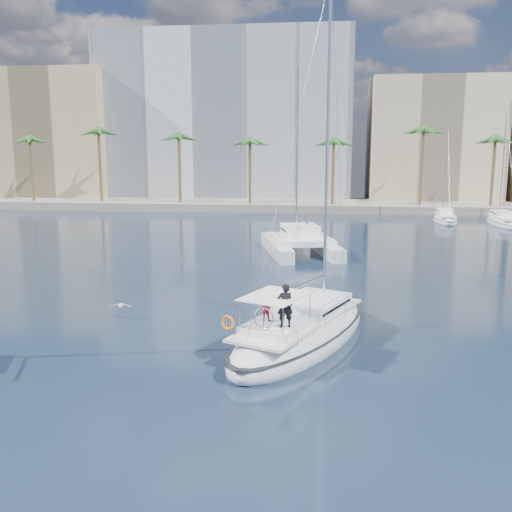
# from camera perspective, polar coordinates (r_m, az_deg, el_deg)

# --- Properties ---
(ground) EXTENTS (160.00, 160.00, 0.00)m
(ground) POSITION_cam_1_polar(r_m,az_deg,el_deg) (28.50, -3.23, -7.77)
(ground) COLOR black
(ground) RESTS_ON ground
(quay) EXTENTS (120.00, 14.00, 1.20)m
(quay) POSITION_cam_1_polar(r_m,az_deg,el_deg) (88.16, 3.65, 5.12)
(quay) COLOR gray
(quay) RESTS_ON ground
(building_modern) EXTENTS (42.00, 16.00, 28.00)m
(building_modern) POSITION_cam_1_polar(r_m,az_deg,el_deg) (101.15, -2.86, 13.43)
(building_modern) COLOR silver
(building_modern) RESTS_ON ground
(building_tan_left) EXTENTS (22.00, 14.00, 22.00)m
(building_tan_left) POSITION_cam_1_polar(r_m,az_deg,el_deg) (106.47, -19.67, 11.08)
(building_tan_left) COLOR tan
(building_tan_left) RESTS_ON ground
(building_beige) EXTENTS (20.00, 14.00, 20.00)m
(building_beige) POSITION_cam_1_polar(r_m,az_deg,el_deg) (98.16, 17.19, 10.73)
(building_beige) COLOR beige
(building_beige) RESTS_ON ground
(palm_left) EXTENTS (3.60, 3.60, 12.30)m
(palm_left) POSITION_cam_1_polar(r_m,az_deg,el_deg) (92.18, -18.44, 10.88)
(palm_left) COLOR brown
(palm_left) RESTS_ON ground
(palm_centre) EXTENTS (3.60, 3.60, 12.30)m
(palm_centre) POSITION_cam_1_polar(r_m,az_deg,el_deg) (83.77, 3.58, 11.47)
(palm_centre) COLOR brown
(palm_centre) RESTS_ON ground
(main_sloop) EXTENTS (8.26, 12.48, 17.75)m
(main_sloop) POSITION_cam_1_polar(r_m,az_deg,el_deg) (26.96, 4.60, -7.67)
(main_sloop) COLOR white
(main_sloop) RESTS_ON ground
(catamaran) EXTENTS (7.88, 11.79, 15.89)m
(catamaran) POSITION_cam_1_polar(r_m,az_deg,el_deg) (50.19, 4.43, 1.55)
(catamaran) COLOR white
(catamaran) RESTS_ON ground
(seagull) EXTENTS (1.16, 0.50, 0.21)m
(seagull) POSITION_cam_1_polar(r_m,az_deg,el_deg) (31.48, -13.36, -4.83)
(seagull) COLOR silver
(seagull) RESTS_ON ground
(moored_yacht_a) EXTENTS (3.37, 9.52, 11.90)m
(moored_yacht_a) POSITION_cam_1_polar(r_m,az_deg,el_deg) (75.72, 18.35, 3.25)
(moored_yacht_a) COLOR white
(moored_yacht_a) RESTS_ON ground
(moored_yacht_b) EXTENTS (3.32, 10.83, 13.72)m
(moored_yacht_b) POSITION_cam_1_polar(r_m,az_deg,el_deg) (75.39, 23.50, 2.88)
(moored_yacht_b) COLOR white
(moored_yacht_b) RESTS_ON ground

